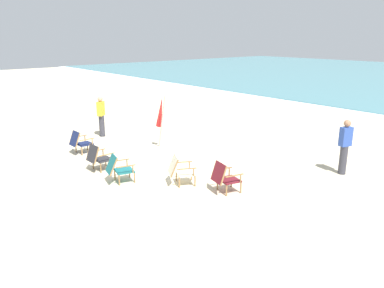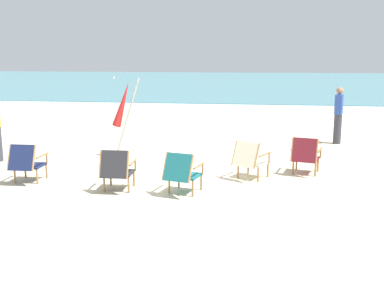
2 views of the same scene
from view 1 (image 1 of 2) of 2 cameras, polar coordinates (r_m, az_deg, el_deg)
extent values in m
plane|color=beige|center=(11.67, -6.66, -3.66)|extent=(80.00, 80.00, 0.00)
cube|color=white|center=(21.70, 23.92, 4.41)|extent=(80.00, 1.10, 0.06)
cube|color=#19234C|center=(13.54, -16.08, 0.03)|extent=(0.53, 0.49, 0.04)
cube|color=#19234C|center=(13.35, -17.46, 0.76)|extent=(0.50, 0.24, 0.50)
cylinder|color=olive|center=(13.88, -15.65, -0.24)|extent=(0.04, 0.04, 0.32)
cylinder|color=olive|center=(13.47, -14.78, -0.66)|extent=(0.04, 0.04, 0.32)
cylinder|color=olive|center=(13.71, -17.27, -0.57)|extent=(0.04, 0.04, 0.32)
cylinder|color=olive|center=(13.29, -16.43, -1.01)|extent=(0.04, 0.04, 0.32)
cube|color=olive|center=(13.72, -16.74, 1.14)|extent=(0.05, 0.53, 0.02)
cylinder|color=olive|center=(13.82, -16.00, 0.84)|extent=(0.04, 0.04, 0.22)
cube|color=olive|center=(13.23, -15.71, 0.68)|extent=(0.05, 0.53, 0.02)
cylinder|color=olive|center=(13.34, -14.95, 0.37)|extent=(0.04, 0.04, 0.22)
cylinder|color=olive|center=(13.57, -17.91, 0.97)|extent=(0.04, 0.23, 0.50)
cylinder|color=olive|center=(13.12, -17.01, 0.54)|extent=(0.04, 0.23, 0.50)
cube|color=beige|center=(10.29, -1.00, -4.42)|extent=(0.68, 0.67, 0.04)
cube|color=beige|center=(10.15, -2.90, -3.29)|extent=(0.55, 0.44, 0.49)
cylinder|color=olive|center=(10.60, -0.10, -4.71)|extent=(0.04, 0.04, 0.32)
cylinder|color=olive|center=(10.17, 0.46, -5.63)|extent=(0.04, 0.04, 0.32)
cylinder|color=olive|center=(10.52, -2.41, -4.88)|extent=(0.04, 0.04, 0.32)
cylinder|color=olive|center=(10.09, -1.95, -5.81)|extent=(0.04, 0.04, 0.32)
cube|color=olive|center=(10.47, -1.42, -2.77)|extent=(0.28, 0.48, 0.02)
cylinder|color=olive|center=(10.54, -0.41, -3.27)|extent=(0.04, 0.04, 0.22)
cube|color=olive|center=(9.95, -0.81, -3.79)|extent=(0.28, 0.48, 0.02)
cylinder|color=olive|center=(10.02, 0.25, -4.31)|extent=(0.04, 0.04, 0.22)
cylinder|color=olive|center=(10.39, -3.13, -2.83)|extent=(0.15, 0.23, 0.49)
cylinder|color=olive|center=(9.91, -2.66, -3.77)|extent=(0.15, 0.23, 0.49)
cube|color=#28282D|center=(11.71, -13.42, -2.27)|extent=(0.54, 0.50, 0.04)
cube|color=#28282D|center=(11.50, -14.92, -1.45)|extent=(0.50, 0.23, 0.50)
cylinder|color=olive|center=(12.06, -13.02, -2.52)|extent=(0.04, 0.04, 0.32)
cylinder|color=olive|center=(11.67, -11.88, -3.07)|extent=(0.04, 0.04, 0.32)
cylinder|color=olive|center=(11.87, -14.83, -2.95)|extent=(0.04, 0.04, 0.32)
cylinder|color=olive|center=(11.47, -13.73, -3.53)|extent=(0.04, 0.04, 0.32)
cube|color=olive|center=(11.88, -14.23, -0.96)|extent=(0.05, 0.53, 0.02)
cylinder|color=olive|center=(11.99, -13.41, -1.29)|extent=(0.04, 0.04, 0.22)
cube|color=olive|center=(11.40, -12.89, -1.58)|extent=(0.05, 0.53, 0.02)
cylinder|color=olive|center=(11.52, -12.04, -1.91)|extent=(0.04, 0.04, 0.22)
cylinder|color=olive|center=(11.71, -15.50, -1.16)|extent=(0.05, 0.21, 0.50)
cylinder|color=olive|center=(11.28, -14.31, -1.74)|extent=(0.05, 0.21, 0.50)
cube|color=#196066|center=(10.63, -10.28, -3.99)|extent=(0.62, 0.59, 0.04)
cube|color=#196066|center=(10.47, -12.19, -3.05)|extent=(0.54, 0.37, 0.49)
cylinder|color=olive|center=(10.95, -9.49, -4.23)|extent=(0.04, 0.04, 0.32)
cylinder|color=olive|center=(10.53, -8.76, -5.04)|extent=(0.04, 0.04, 0.32)
cylinder|color=olive|center=(10.85, -11.68, -4.55)|extent=(0.04, 0.04, 0.32)
cylinder|color=olive|center=(10.42, -11.03, -5.38)|extent=(0.04, 0.04, 0.32)
cube|color=olive|center=(10.81, -10.85, -2.44)|extent=(0.17, 0.52, 0.02)
cylinder|color=olive|center=(10.89, -9.87, -2.86)|extent=(0.04, 0.04, 0.22)
cube|color=olive|center=(10.30, -10.02, -3.35)|extent=(0.17, 0.52, 0.02)
cylinder|color=olive|center=(10.38, -9.00, -3.78)|extent=(0.04, 0.04, 0.22)
cylinder|color=olive|center=(10.71, -12.53, -2.64)|extent=(0.10, 0.26, 0.49)
cylinder|color=olive|center=(10.24, -11.84, -3.47)|extent=(0.10, 0.26, 0.49)
cube|color=maroon|center=(9.85, 5.68, -5.45)|extent=(0.62, 0.59, 0.04)
cube|color=maroon|center=(9.61, 4.09, -4.40)|extent=(0.53, 0.31, 0.51)
cylinder|color=olive|center=(10.20, 6.02, -5.65)|extent=(0.04, 0.04, 0.32)
cylinder|color=olive|center=(9.84, 7.45, -6.55)|extent=(0.04, 0.04, 0.32)
cylinder|color=olive|center=(10.00, 3.90, -6.07)|extent=(0.04, 0.04, 0.32)
cylinder|color=olive|center=(9.62, 5.28, -7.01)|extent=(0.04, 0.04, 0.32)
cube|color=olive|center=(9.99, 4.79, -3.77)|extent=(0.17, 0.52, 0.02)
cylinder|color=olive|center=(10.12, 5.69, -4.19)|extent=(0.04, 0.04, 0.22)
cube|color=olive|center=(9.54, 6.49, -4.79)|extent=(0.17, 0.52, 0.02)
cylinder|color=olive|center=(9.68, 7.42, -5.22)|extent=(0.04, 0.04, 0.22)
cylinder|color=olive|center=(9.82, 3.35, -3.93)|extent=(0.09, 0.20, 0.51)
cylinder|color=olive|center=(9.40, 4.86, -4.89)|extent=(0.09, 0.20, 0.51)
cylinder|color=#B7B2A8|center=(13.34, -4.61, 3.35)|extent=(0.73, 0.24, 1.99)
cone|color=red|center=(13.38, -4.83, 4.90)|extent=(0.63, 0.37, 1.16)
sphere|color=#B7B2A8|center=(13.48, -5.23, 7.75)|extent=(0.06, 0.06, 0.06)
cylinder|color=#383842|center=(15.57, -13.57, 2.70)|extent=(0.22, 0.22, 0.86)
cube|color=gold|center=(15.42, -13.74, 5.26)|extent=(0.37, 0.39, 0.56)
sphere|color=tan|center=(15.36, -13.84, 6.69)|extent=(0.20, 0.20, 0.20)
cylinder|color=#383842|center=(11.85, 22.02, -2.26)|extent=(0.22, 0.22, 0.86)
cube|color=#2D4CA5|center=(11.66, 22.39, 1.05)|extent=(0.30, 0.39, 0.56)
sphere|color=#9E7051|center=(11.57, 22.59, 2.92)|extent=(0.20, 0.20, 0.20)
camera|label=2|loc=(8.21, -61.40, -2.19)|focal=42.00mm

